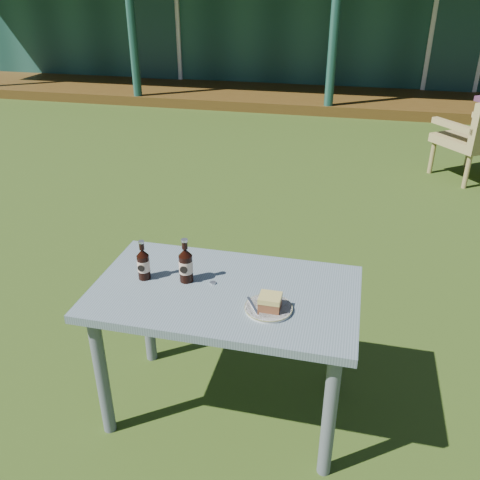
% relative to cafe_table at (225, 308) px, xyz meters
% --- Properties ---
extents(ground, '(80.00, 80.00, 0.00)m').
position_rel_cafe_table_xyz_m(ground, '(0.00, 1.60, -0.62)').
color(ground, '#334916').
extents(cafe_table, '(1.20, 0.70, 0.72)m').
position_rel_cafe_table_xyz_m(cafe_table, '(0.00, 0.00, 0.00)').
color(cafe_table, slate).
rests_on(cafe_table, ground).
extents(plate, '(0.20, 0.20, 0.01)m').
position_rel_cafe_table_xyz_m(plate, '(0.22, -0.11, 0.11)').
color(plate, silver).
rests_on(plate, cafe_table).
extents(cake_slice, '(0.09, 0.09, 0.06)m').
position_rel_cafe_table_xyz_m(cake_slice, '(0.23, -0.12, 0.15)').
color(cake_slice, brown).
rests_on(cake_slice, plate).
extents(fork, '(0.08, 0.13, 0.00)m').
position_rel_cafe_table_xyz_m(fork, '(0.16, -0.12, 0.12)').
color(fork, silver).
rests_on(fork, plate).
extents(cola_bottle_near, '(0.06, 0.07, 0.22)m').
position_rel_cafe_table_xyz_m(cola_bottle_near, '(-0.19, 0.03, 0.19)').
color(cola_bottle_near, black).
rests_on(cola_bottle_near, cafe_table).
extents(cola_bottle_far, '(0.06, 0.06, 0.20)m').
position_rel_cafe_table_xyz_m(cola_bottle_far, '(-0.39, 0.01, 0.18)').
color(cola_bottle_far, black).
rests_on(cola_bottle_far, cafe_table).
extents(bottle_cap, '(0.03, 0.03, 0.01)m').
position_rel_cafe_table_xyz_m(bottle_cap, '(-0.07, 0.03, 0.11)').
color(bottle_cap, silver).
rests_on(bottle_cap, cafe_table).
extents(armchair_left, '(0.89, 0.88, 0.88)m').
position_rel_cafe_table_xyz_m(armchair_left, '(1.77, 3.85, -0.12)').
color(armchair_left, '#A08C50').
rests_on(armchair_left, ground).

